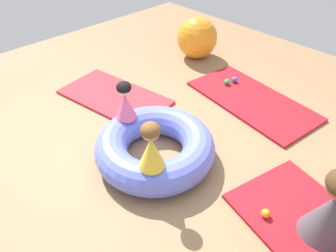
{
  "coord_description": "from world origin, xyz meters",
  "views": [
    {
      "loc": [
        1.9,
        -1.73,
        2.53
      ],
      "look_at": [
        -0.05,
        0.15,
        0.36
      ],
      "focal_mm": 33.54,
      "sensor_mm": 36.0,
      "label": 1
    }
  ],
  "objects": [
    {
      "name": "ground_plane",
      "position": [
        0.0,
        0.0,
        0.0
      ],
      "size": [
        8.0,
        8.0,
        0.0
      ],
      "primitive_type": "plane",
      "color": "#93704C"
    },
    {
      "name": "gym_mat_far_left",
      "position": [
        0.05,
        1.71,
        0.02
      ],
      "size": [
        1.93,
        1.14,
        0.04
      ],
      "primitive_type": "cube",
      "rotation": [
        0.0,
        0.0,
        -0.13
      ],
      "color": "#B21923",
      "rests_on": "ground"
    },
    {
      "name": "gym_mat_near_right",
      "position": [
        -1.38,
        0.35,
        0.02
      ],
      "size": [
        1.7,
        1.09,
        0.04
      ],
      "primitive_type": "cube",
      "rotation": [
        0.0,
        0.0,
        0.18
      ],
      "color": "red",
      "rests_on": "ground"
    },
    {
      "name": "gym_mat_front",
      "position": [
        1.69,
        0.35,
        0.02
      ],
      "size": [
        1.73,
        1.28,
        0.04
      ],
      "primitive_type": "cube",
      "rotation": [
        0.0,
        0.0,
        -0.23
      ],
      "color": "#B21923",
      "rests_on": "ground"
    },
    {
      "name": "inflatable_cushion",
      "position": [
        -0.05,
        -0.05,
        0.18
      ],
      "size": [
        1.33,
        1.33,
        0.36
      ],
      "primitive_type": "torus",
      "color": "#6070E5",
      "rests_on": "ground"
    },
    {
      "name": "child_in_pink",
      "position": [
        -0.5,
        -0.07,
        0.58
      ],
      "size": [
        0.28,
        0.28,
        0.46
      ],
      "rotation": [
        0.0,
        0.0,
        3.36
      ],
      "color": "#E5608E",
      "rests_on": "inflatable_cushion"
    },
    {
      "name": "child_in_yellow",
      "position": [
        0.27,
        -0.38,
        0.6
      ],
      "size": [
        0.33,
        0.33,
        0.51
      ],
      "rotation": [
        0.0,
        0.0,
        3.45
      ],
      "color": "yellow",
      "rests_on": "inflatable_cushion"
    },
    {
      "name": "adult_seated",
      "position": [
        1.69,
        0.35,
        0.41
      ],
      "size": [
        0.48,
        0.48,
        0.75
      ],
      "rotation": [
        0.0,
        0.0,
        3.41
      ],
      "color": "#4C4751",
      "rests_on": "gym_mat_front"
    },
    {
      "name": "play_ball_blue",
      "position": [
        -0.41,
        1.91,
        0.08
      ],
      "size": [
        0.09,
        0.09,
        0.09
      ],
      "primitive_type": "sphere",
      "color": "blue",
      "rests_on": "gym_mat_far_left"
    },
    {
      "name": "play_ball_orange",
      "position": [
        1.26,
        0.14,
        0.08
      ],
      "size": [
        0.09,
        0.09,
        0.09
      ],
      "primitive_type": "sphere",
      "color": "orange",
      "rests_on": "gym_mat_front"
    },
    {
      "name": "play_ball_green",
      "position": [
        -0.45,
        1.78,
        0.08
      ],
      "size": [
        0.09,
        0.09,
        0.09
      ],
      "primitive_type": "sphere",
      "color": "green",
      "rests_on": "gym_mat_far_left"
    },
    {
      "name": "exercise_ball_large",
      "position": [
        -1.46,
        2.2,
        0.35
      ],
      "size": [
        0.69,
        0.69,
        0.69
      ],
      "primitive_type": "sphere",
      "color": "orange",
      "rests_on": "ground"
    }
  ]
}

